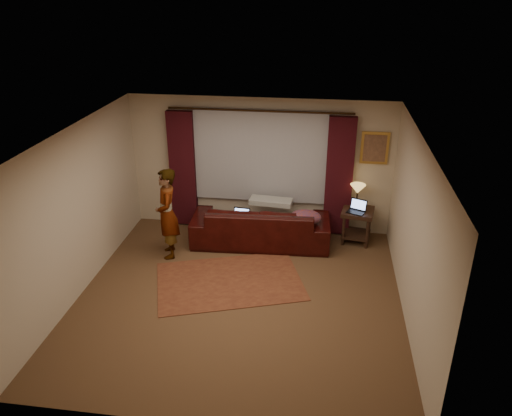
{
  "coord_description": "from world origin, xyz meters",
  "views": [
    {
      "loc": [
        1.16,
        -6.42,
        4.55
      ],
      "look_at": [
        0.1,
        1.2,
        1.0
      ],
      "focal_mm": 35.0,
      "sensor_mm": 36.0,
      "label": 1
    }
  ],
  "objects_px": {
    "tiffany_lamp": "(357,196)",
    "sofa": "(261,218)",
    "laptop_sofa": "(240,216)",
    "end_table": "(357,226)",
    "person": "(167,214)",
    "laptop_table": "(356,207)"
  },
  "relations": [
    {
      "from": "tiffany_lamp",
      "to": "person",
      "type": "xyz_separation_m",
      "value": [
        -3.31,
        -1.1,
        -0.06
      ]
    },
    {
      "from": "sofa",
      "to": "end_table",
      "type": "xyz_separation_m",
      "value": [
        1.78,
        0.29,
        -0.19
      ]
    },
    {
      "from": "sofa",
      "to": "end_table",
      "type": "distance_m",
      "value": 1.81
    },
    {
      "from": "sofa",
      "to": "laptop_sofa",
      "type": "bearing_deg",
      "value": 29.09
    },
    {
      "from": "laptop_sofa",
      "to": "person",
      "type": "xyz_separation_m",
      "value": [
        -1.21,
        -0.48,
        0.2
      ]
    },
    {
      "from": "laptop_sofa",
      "to": "person",
      "type": "bearing_deg",
      "value": -151.41
    },
    {
      "from": "laptop_sofa",
      "to": "tiffany_lamp",
      "type": "bearing_deg",
      "value": 23.7
    },
    {
      "from": "tiffany_lamp",
      "to": "sofa",
      "type": "bearing_deg",
      "value": -166.86
    },
    {
      "from": "laptop_sofa",
      "to": "person",
      "type": "relative_size",
      "value": 0.2
    },
    {
      "from": "tiffany_lamp",
      "to": "laptop_table",
      "type": "relative_size",
      "value": 1.35
    },
    {
      "from": "laptop_table",
      "to": "person",
      "type": "bearing_deg",
      "value": -141.68
    },
    {
      "from": "end_table",
      "to": "tiffany_lamp",
      "type": "height_order",
      "value": "tiffany_lamp"
    },
    {
      "from": "person",
      "to": "laptop_table",
      "type": "bearing_deg",
      "value": 85.11
    },
    {
      "from": "end_table",
      "to": "tiffany_lamp",
      "type": "distance_m",
      "value": 0.57
    },
    {
      "from": "end_table",
      "to": "laptop_table",
      "type": "distance_m",
      "value": 0.46
    },
    {
      "from": "sofa",
      "to": "laptop_sofa",
      "type": "relative_size",
      "value": 7.7
    },
    {
      "from": "laptop_sofa",
      "to": "end_table",
      "type": "relative_size",
      "value": 0.51
    },
    {
      "from": "laptop_sofa",
      "to": "laptop_table",
      "type": "bearing_deg",
      "value": 17.77
    },
    {
      "from": "laptop_sofa",
      "to": "end_table",
      "type": "bearing_deg",
      "value": 20.46
    },
    {
      "from": "end_table",
      "to": "laptop_table",
      "type": "height_order",
      "value": "laptop_table"
    },
    {
      "from": "end_table",
      "to": "person",
      "type": "xyz_separation_m",
      "value": [
        -3.34,
        -0.98,
        0.49
      ]
    },
    {
      "from": "end_table",
      "to": "person",
      "type": "height_order",
      "value": "person"
    }
  ]
}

